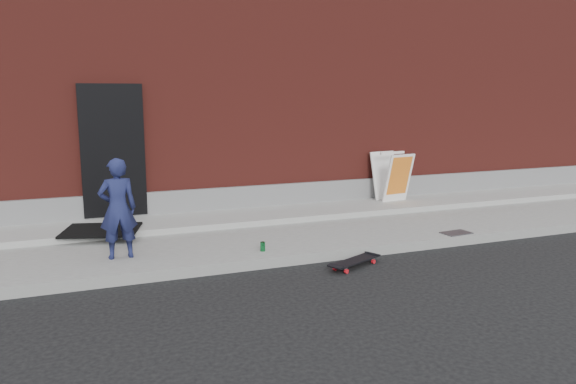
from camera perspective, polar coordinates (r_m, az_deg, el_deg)
name	(u,v)px	position (r m, az deg, el deg)	size (l,w,h in m)	color
ground	(325,262)	(8.04, 3.75, -7.11)	(80.00, 80.00, 0.00)	black
sidewalk	(287,233)	(9.35, -0.14, -4.16)	(20.00, 3.00, 0.15)	slate
apron	(269,215)	(10.15, -1.97, -2.32)	(20.00, 1.20, 0.10)	#989893
building	(207,88)	(14.33, -8.23, 10.44)	(20.00, 8.10, 5.00)	maroon
child	(118,208)	(7.88, -16.90, -1.61)	(0.50, 0.33, 1.37)	#1B204C
skateboard	(355,261)	(7.84, 6.79, -7.00)	(0.90, 0.57, 0.10)	red
pizza_sign	(392,176)	(11.35, 10.55, 1.60)	(0.67, 0.77, 0.98)	white
soda_can	(263,247)	(8.01, -2.59, -5.56)	(0.07, 0.07, 0.13)	#167233
doormat	(101,230)	(9.21, -18.43, -3.69)	(1.12, 0.90, 0.03)	black
utility_plate	(456,233)	(9.41, 16.73, -4.00)	(0.46, 0.30, 0.01)	#4B4B50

